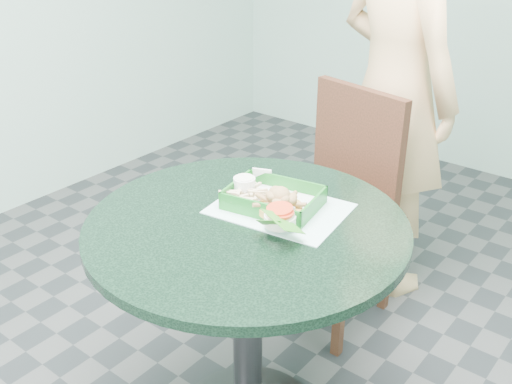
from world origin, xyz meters
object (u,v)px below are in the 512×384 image
Objects in this scene: crab_sandwich at (276,207)px; cafe_table at (247,278)px; food_basket at (273,207)px; dining_chair at (341,191)px; sauce_ramekin at (248,186)px; diner_person at (397,60)px.

cafe_table is at bearing -122.82° from crab_sandwich.
food_basket is at bearing 88.32° from cafe_table.
dining_chair reaches higher than crab_sandwich.
dining_chair is at bearing 93.33° from sauce_ramekin.
crab_sandwich reaches higher than food_basket.
diner_person is 0.97m from sauce_ramekin.
food_basket is 3.94× the size of sauce_ramekin.
cafe_table is 13.83× the size of sauce_ramekin.
food_basket is (0.00, 0.12, 0.19)m from cafe_table.
sauce_ramekin is at bearing 110.90° from diner_person.
cafe_table is 0.27m from sauce_ramekin.
sauce_ramekin is (0.01, -0.95, -0.20)m from diner_person.
dining_chair reaches higher than sauce_ramekin.
diner_person is 0.99m from food_basket.
diner_person is at bearing 90.61° from sauce_ramekin.
cafe_table is at bearing 116.00° from diner_person.
crab_sandwich is at bearing 119.04° from diner_person.
diner_person reaches higher than food_basket.
food_basket is (0.11, -0.95, -0.23)m from diner_person.
crab_sandwich is (0.18, -0.67, 0.27)m from dining_chair.
food_basket is at bearing -3.72° from sauce_ramekin.
dining_chair is at bearing 105.74° from diner_person.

